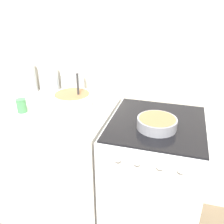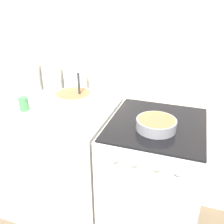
% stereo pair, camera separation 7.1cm
% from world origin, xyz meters
% --- Properties ---
extents(wall_back, '(4.80, 0.05, 2.40)m').
position_xyz_m(wall_back, '(0.00, 0.71, 1.20)').
color(wall_back, beige).
rests_on(wall_back, ground_plane).
extents(countertop_cabinet, '(0.90, 0.69, 0.94)m').
position_xyz_m(countertop_cabinet, '(-0.45, 0.34, 0.47)').
color(countertop_cabinet, silver).
rests_on(countertop_cabinet, ground_plane).
extents(stove, '(0.64, 0.70, 0.94)m').
position_xyz_m(stove, '(0.33, 0.34, 0.47)').
color(stove, silver).
rests_on(stove, ground_plane).
extents(mixing_bowl, '(0.28, 0.28, 0.28)m').
position_xyz_m(mixing_bowl, '(-0.27, 0.35, 1.01)').
color(mixing_bowl, white).
rests_on(mixing_bowl, countertop_cabinet).
extents(baking_pan, '(0.25, 0.25, 0.07)m').
position_xyz_m(baking_pan, '(0.34, 0.26, 0.97)').
color(baking_pan, gray).
rests_on(baking_pan, stove).
extents(storage_jar_left, '(0.16, 0.16, 0.26)m').
position_xyz_m(storage_jar_left, '(-0.78, 0.58, 1.05)').
color(storage_jar_left, silver).
rests_on(storage_jar_left, countertop_cabinet).
extents(storage_jar_middle, '(0.15, 0.15, 0.26)m').
position_xyz_m(storage_jar_middle, '(-0.57, 0.58, 1.04)').
color(storage_jar_middle, silver).
rests_on(storage_jar_middle, countertop_cabinet).
extents(storage_jar_right, '(0.18, 0.18, 0.22)m').
position_xyz_m(storage_jar_right, '(-0.37, 0.58, 1.03)').
color(storage_jar_right, silver).
rests_on(storage_jar_right, countertop_cabinet).
extents(tin_can, '(0.07, 0.07, 0.10)m').
position_xyz_m(tin_can, '(-0.61, 0.23, 0.98)').
color(tin_can, '#3F7F4C').
rests_on(tin_can, countertop_cabinet).
extents(recipe_page, '(0.25, 0.31, 0.01)m').
position_xyz_m(recipe_page, '(-0.44, 0.19, 0.94)').
color(recipe_page, beige).
rests_on(recipe_page, countertop_cabinet).
extents(measuring_spoon, '(0.12, 0.04, 0.04)m').
position_xyz_m(measuring_spoon, '(-0.36, 0.09, 0.95)').
color(measuring_spoon, white).
rests_on(measuring_spoon, countertop_cabinet).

